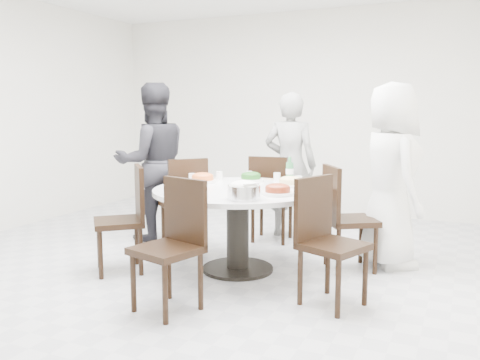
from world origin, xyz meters
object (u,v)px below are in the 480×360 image
at_px(dining_table, 238,230).
at_px(chair_sw, 119,220).
at_px(chair_s, 166,247).
at_px(beverage_bottle, 290,170).
at_px(chair_nw, 183,202).
at_px(rice_bowl, 244,192).
at_px(diner_left, 153,162).
at_px(soup_bowl, 183,189).
at_px(chair_se, 334,243).
at_px(diner_middle, 290,165).
at_px(diner_right, 390,175).
at_px(chair_n, 272,198).
at_px(chair_ne, 351,218).

xyz_separation_m(dining_table, chair_sw, (-0.95, -0.46, 0.10)).
relative_size(chair_s, beverage_bottle, 3.82).
height_order(chair_nw, chair_s, same).
bearing_deg(rice_bowl, beverage_bottle, 88.25).
bearing_deg(diner_left, soup_bowl, 85.64).
height_order(rice_bowl, beverage_bottle, beverage_bottle).
bearing_deg(chair_nw, beverage_bottle, 132.37).
height_order(chair_se, diner_middle, diner_middle).
height_order(chair_se, diner_right, diner_right).
bearing_deg(chair_sw, diner_middle, 111.04).
bearing_deg(chair_se, beverage_bottle, 56.29).
distance_m(chair_s, chair_se, 1.22).
xyz_separation_m(diner_middle, beverage_bottle, (0.28, -0.86, 0.06)).
bearing_deg(chair_sw, chair_n, 110.09).
xyz_separation_m(chair_n, diner_middle, (0.11, 0.28, 0.34)).
xyz_separation_m(dining_table, beverage_bottle, (0.30, 0.54, 0.50)).
height_order(chair_sw, chair_s, same).
height_order(chair_se, beverage_bottle, beverage_bottle).
height_order(diner_middle, beverage_bottle, diner_middle).
bearing_deg(soup_bowl, dining_table, 57.67).
distance_m(chair_n, diner_left, 1.38).
bearing_deg(diner_left, chair_s, 78.54).
height_order(chair_ne, chair_sw, same).
distance_m(rice_bowl, beverage_bottle, 1.02).
bearing_deg(chair_s, chair_se, 45.00).
xyz_separation_m(chair_ne, chair_se, (0.07, -0.91, 0.00)).
xyz_separation_m(chair_se, soup_bowl, (-1.27, 0.00, 0.32)).
xyz_separation_m(chair_sw, diner_middle, (0.97, 1.86, 0.34)).
relative_size(chair_sw, diner_middle, 0.58).
xyz_separation_m(chair_se, diner_right, (0.23, 1.18, 0.37)).
relative_size(chair_n, beverage_bottle, 3.82).
bearing_deg(soup_bowl, chair_s, -70.83).
relative_size(chair_ne, rice_bowl, 3.68).
xyz_separation_m(chair_n, diner_left, (-1.23, -0.48, 0.39)).
xyz_separation_m(chair_sw, diner_right, (2.16, 1.19, 0.37)).
xyz_separation_m(dining_table, diner_left, (-1.33, 0.65, 0.49)).
distance_m(chair_sw, rice_bowl, 1.27).
bearing_deg(chair_sw, chair_nw, 133.78).
height_order(chair_s, chair_se, same).
height_order(dining_table, diner_right, diner_right).
xyz_separation_m(chair_sw, chair_se, (1.94, 0.00, 0.00)).
relative_size(diner_middle, rice_bowl, 6.34).
relative_size(chair_ne, diner_right, 0.56).
bearing_deg(chair_nw, soup_bowl, 72.14).
xyz_separation_m(chair_n, chair_se, (1.08, -1.58, 0.00)).
distance_m(diner_right, rice_bowl, 1.52).
height_order(chair_sw, diner_left, diner_left).
relative_size(chair_sw, chair_s, 1.00).
bearing_deg(chair_ne, beverage_bottle, 48.76).
bearing_deg(chair_s, soup_bowl, 124.89).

